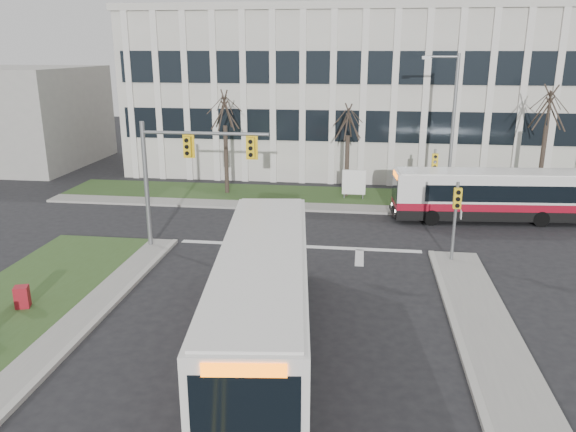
{
  "coord_description": "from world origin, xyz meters",
  "views": [
    {
      "loc": [
        2.91,
        -17.95,
        9.46
      ],
      "look_at": [
        -0.36,
        6.75,
        2.0
      ],
      "focal_mm": 35.0,
      "sensor_mm": 36.0,
      "label": 1
    }
  ],
  "objects_px": {
    "bus_main": "(263,301)",
    "newspaper_box_red": "(22,298)",
    "directory_sign": "(354,183)",
    "bus_cross": "(489,197)",
    "streetlight": "(450,124)"
  },
  "relations": [
    {
      "from": "bus_main",
      "to": "newspaper_box_red",
      "type": "relative_size",
      "value": 13.3
    },
    {
      "from": "directory_sign",
      "to": "bus_main",
      "type": "height_order",
      "value": "bus_main"
    },
    {
      "from": "directory_sign",
      "to": "bus_cross",
      "type": "relative_size",
      "value": 0.19
    },
    {
      "from": "streetlight",
      "to": "bus_cross",
      "type": "distance_m",
      "value": 4.86
    },
    {
      "from": "directory_sign",
      "to": "bus_main",
      "type": "bearing_deg",
      "value": -97.52
    },
    {
      "from": "newspaper_box_red",
      "to": "directory_sign",
      "type": "bearing_deg",
      "value": 36.18
    },
    {
      "from": "bus_main",
      "to": "bus_cross",
      "type": "bearing_deg",
      "value": 50.58
    },
    {
      "from": "streetlight",
      "to": "bus_main",
      "type": "height_order",
      "value": "streetlight"
    },
    {
      "from": "streetlight",
      "to": "directory_sign",
      "type": "relative_size",
      "value": 4.6
    },
    {
      "from": "streetlight",
      "to": "newspaper_box_red",
      "type": "height_order",
      "value": "streetlight"
    },
    {
      "from": "directory_sign",
      "to": "bus_main",
      "type": "relative_size",
      "value": 0.16
    },
    {
      "from": "bus_main",
      "to": "bus_cross",
      "type": "xyz_separation_m",
      "value": [
        10.18,
        15.73,
        -0.27
      ]
    },
    {
      "from": "bus_cross",
      "to": "newspaper_box_red",
      "type": "xyz_separation_m",
      "value": [
        -19.65,
        -14.18,
        -0.94
      ]
    },
    {
      "from": "directory_sign",
      "to": "bus_cross",
      "type": "height_order",
      "value": "bus_cross"
    },
    {
      "from": "bus_main",
      "to": "bus_cross",
      "type": "height_order",
      "value": "bus_main"
    }
  ]
}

